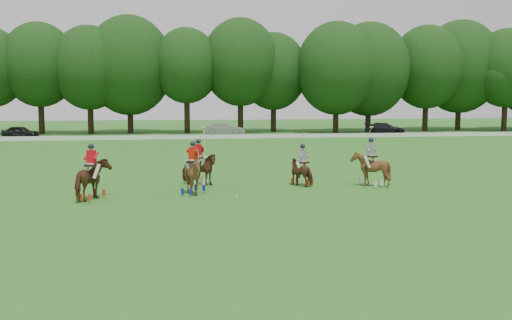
{
  "coord_description": "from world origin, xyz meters",
  "views": [
    {
      "loc": [
        -1.88,
        -22.79,
        4.41
      ],
      "look_at": [
        2.1,
        4.2,
        1.4
      ],
      "focal_mm": 40.0,
      "sensor_mm": 36.0,
      "label": 1
    }
  ],
  "objects": [
    {
      "name": "polo_red_a",
      "position": [
        -5.33,
        2.26,
        0.89
      ],
      "size": [
        1.6,
        2.26,
        2.43
      ],
      "color": "#533216",
      "rests_on": "ground"
    },
    {
      "name": "polo_red_c",
      "position": [
        -0.96,
        2.99,
        0.89
      ],
      "size": [
        2.02,
        2.08,
        2.44
      ],
      "color": "#533216",
      "rests_on": "ground"
    },
    {
      "name": "polo_stripe_b",
      "position": [
        7.84,
        4.14,
        0.89
      ],
      "size": [
        1.88,
        1.98,
        2.97
      ],
      "color": "#533216",
      "rests_on": "ground"
    },
    {
      "name": "car_left",
      "position": [
        -18.29,
        42.5,
        0.65
      ],
      "size": [
        4.06,
        2.26,
        1.31
      ],
      "primitive_type": "imported",
      "rotation": [
        0.0,
        0.0,
        1.37
      ],
      "color": "black",
      "rests_on": "ground"
    },
    {
      "name": "ground",
      "position": [
        0.0,
        0.0,
        0.0
      ],
      "size": [
        180.0,
        180.0,
        0.0
      ],
      "primitive_type": "plane",
      "color": "#25611B",
      "rests_on": "ground"
    },
    {
      "name": "boundary_rail",
      "position": [
        0.0,
        38.0,
        0.22
      ],
      "size": [
        120.0,
        0.1,
        0.44
      ],
      "primitive_type": "cube",
      "color": "white",
      "rests_on": "ground"
    },
    {
      "name": "car_mid",
      "position": [
        4.0,
        42.5,
        0.77
      ],
      "size": [
        4.74,
        1.8,
        1.54
      ],
      "primitive_type": "imported",
      "rotation": [
        0.0,
        0.0,
        1.54
      ],
      "color": "gray",
      "rests_on": "ground"
    },
    {
      "name": "polo_ball",
      "position": [
        0.88,
        1.71,
        0.04
      ],
      "size": [
        0.09,
        0.09,
        0.09
      ],
      "primitive_type": "sphere",
      "color": "white",
      "rests_on": "ground"
    },
    {
      "name": "polo_red_b",
      "position": [
        -0.6,
        5.68,
        0.84
      ],
      "size": [
        1.66,
        1.44,
        2.88
      ],
      "color": "#533216",
      "rests_on": "ground"
    },
    {
      "name": "polo_stripe_a",
      "position": [
        4.53,
        4.81,
        0.74
      ],
      "size": [
        1.53,
        1.74,
        2.64
      ],
      "color": "#533216",
      "rests_on": "ground"
    },
    {
      "name": "car_right",
      "position": [
        23.36,
        42.5,
        0.69
      ],
      "size": [
        5.13,
        3.74,
        1.38
      ],
      "primitive_type": "imported",
      "rotation": [
        0.0,
        0.0,
        1.14
      ],
      "color": "black",
      "rests_on": "ground"
    },
    {
      "name": "tree_line",
      "position": [
        0.26,
        48.05,
        8.23
      ],
      "size": [
        117.98,
        14.32,
        14.75
      ],
      "color": "black",
      "rests_on": "ground"
    }
  ]
}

